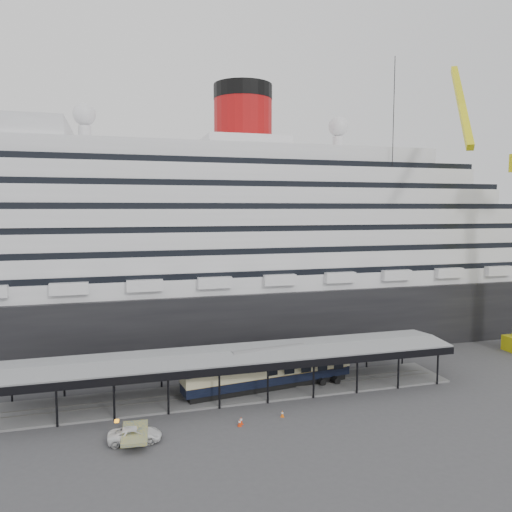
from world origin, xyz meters
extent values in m
plane|color=#3C3C3E|center=(0.00, 0.00, 0.00)|extent=(200.00, 200.00, 0.00)
cube|color=black|center=(0.00, 32.00, 5.00)|extent=(130.00, 30.00, 10.00)
cylinder|color=#A50D0E|center=(8.00, 32.00, 37.40)|extent=(10.00, 10.00, 9.00)
cylinder|color=black|center=(8.00, 32.00, 42.65)|extent=(10.10, 10.10, 2.50)
sphere|color=silver|center=(-18.00, 32.00, 37.70)|extent=(3.60, 3.60, 3.60)
sphere|color=silver|center=(26.00, 32.00, 37.70)|extent=(3.60, 3.60, 3.60)
cube|color=slate|center=(0.00, 5.00, 0.12)|extent=(56.00, 8.00, 0.24)
cube|color=slate|center=(0.00, 4.28, 0.28)|extent=(54.00, 0.08, 0.10)
cube|color=slate|center=(0.00, 5.72, 0.28)|extent=(54.00, 0.08, 0.10)
cube|color=black|center=(0.00, 0.50, 4.45)|extent=(56.00, 0.18, 0.90)
cube|color=black|center=(0.00, 9.50, 4.45)|extent=(56.00, 0.18, 0.90)
cube|color=slate|center=(0.00, 5.00, 5.18)|extent=(56.00, 9.00, 0.24)
cube|color=yellow|center=(39.13, 15.12, 39.20)|extent=(11.42, 18.78, 16.80)
cylinder|color=black|center=(30.26, 20.24, 23.60)|extent=(0.12, 0.12, 47.21)
imported|color=white|center=(-12.54, -4.84, 0.72)|extent=(5.31, 2.75, 1.43)
cube|color=black|center=(4.31, 5.00, 0.59)|extent=(21.38, 5.31, 0.71)
cube|color=black|center=(4.31, 5.00, 1.50)|extent=(22.43, 5.85, 1.11)
cube|color=beige|center=(4.31, 5.00, 2.72)|extent=(22.44, 5.89, 1.32)
cube|color=black|center=(4.31, 5.00, 3.58)|extent=(22.43, 5.85, 0.40)
cube|color=red|center=(-1.55, -3.82, 0.02)|extent=(0.46, 0.46, 0.03)
cone|color=red|center=(-1.55, -3.82, 0.43)|extent=(0.39, 0.39, 0.82)
cylinder|color=white|center=(-1.55, -3.82, 0.51)|extent=(0.26, 0.26, 0.16)
cube|color=red|center=(-1.81, -4.23, 0.02)|extent=(0.42, 0.42, 0.03)
cone|color=red|center=(-1.81, -4.23, 0.41)|extent=(0.36, 0.36, 0.77)
cylinder|color=white|center=(-1.81, -4.23, 0.48)|extent=(0.25, 0.25, 0.15)
cube|color=orange|center=(3.28, -3.25, 0.01)|extent=(0.42, 0.42, 0.03)
cone|color=orange|center=(3.28, -3.25, 0.38)|extent=(0.36, 0.36, 0.72)
cylinder|color=white|center=(3.28, -3.25, 0.45)|extent=(0.23, 0.23, 0.14)
camera|label=1|loc=(-14.02, -53.18, 22.82)|focal=35.00mm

